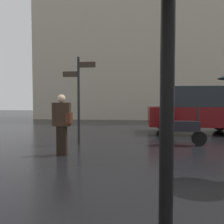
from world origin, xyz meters
The scene contains 5 objects.
pedestrian_with_bag centered at (-2.01, 3.53, 0.89)m, with size 0.49×0.24×1.58m.
parked_scooter centered at (1.30, 5.23, 0.56)m, with size 1.49×0.32×1.23m.
parked_car_left centered at (2.39, 8.20, 1.01)m, with size 4.09×2.05×2.01m.
street_signpost centered at (-1.98, 5.13, 1.72)m, with size 1.08×0.08×2.83m.
building_block centered at (0.00, 16.23, 8.60)m, with size 16.02×3.19×17.21m, color #B2A893.
Camera 1 is at (-0.07, -2.29, 1.42)m, focal length 37.32 mm.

